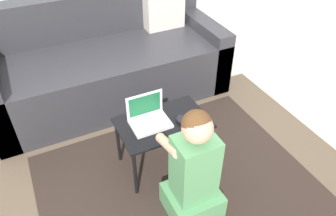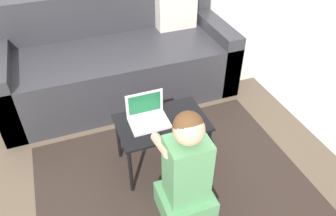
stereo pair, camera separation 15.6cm
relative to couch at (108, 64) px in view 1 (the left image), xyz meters
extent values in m
plane|color=beige|center=(0.18, -1.16, -0.30)|extent=(16.00, 16.00, 0.00)
cube|color=brown|center=(0.06, -1.23, -0.30)|extent=(2.47, 1.92, 0.01)
cube|color=#2D231E|center=(0.06, -1.23, -0.30)|extent=(1.78, 1.38, 0.00)
cube|color=#2D2D33|center=(-0.01, -0.05, -0.07)|extent=(2.00, 0.87, 0.48)
cube|color=#2D2D33|center=(-0.01, 0.30, 0.36)|extent=(2.00, 0.19, 0.37)
cube|color=#2D2D33|center=(0.91, -0.05, -0.02)|extent=(0.16, 0.87, 0.58)
cube|color=beige|center=(0.61, 0.13, 0.35)|extent=(0.36, 0.14, 0.36)
cube|color=black|center=(0.06, -1.02, 0.08)|extent=(0.59, 0.38, 0.02)
cylinder|color=black|center=(-0.21, -1.18, -0.11)|extent=(0.02, 0.02, 0.38)
cylinder|color=black|center=(0.33, -1.18, -0.11)|extent=(0.02, 0.02, 0.38)
cylinder|color=black|center=(-0.21, -0.85, -0.11)|extent=(0.02, 0.02, 0.38)
cylinder|color=black|center=(0.33, -0.85, -0.11)|extent=(0.02, 0.02, 0.38)
cube|color=silver|center=(-0.03, -1.01, 0.10)|extent=(0.25, 0.18, 0.02)
cube|color=silver|center=(-0.03, -1.03, 0.11)|extent=(0.20, 0.11, 0.00)
cube|color=silver|center=(-0.03, -0.92, 0.20)|extent=(0.25, 0.01, 0.17)
cube|color=#196038|center=(-0.03, -0.93, 0.20)|extent=(0.21, 0.00, 0.14)
ellipsoid|color=black|center=(0.17, -1.06, 0.11)|extent=(0.07, 0.10, 0.04)
cube|color=#518E5B|center=(0.05, -1.45, -0.22)|extent=(0.31, 0.29, 0.18)
cube|color=#518E5B|center=(0.05, -1.45, 0.09)|extent=(0.23, 0.19, 0.43)
sphere|color=tan|center=(0.05, -1.45, 0.39)|extent=(0.17, 0.17, 0.17)
sphere|color=brown|center=(0.05, -1.44, 0.40)|extent=(0.16, 0.16, 0.16)
cylinder|color=tan|center=(-0.06, -1.34, 0.21)|extent=(0.06, 0.24, 0.13)
cylinder|color=tan|center=(0.16, -1.34, 0.21)|extent=(0.06, 0.24, 0.13)
camera|label=1|loc=(-0.62, -2.49, 1.49)|focal=35.00mm
camera|label=2|loc=(-0.47, -2.55, 1.49)|focal=35.00mm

